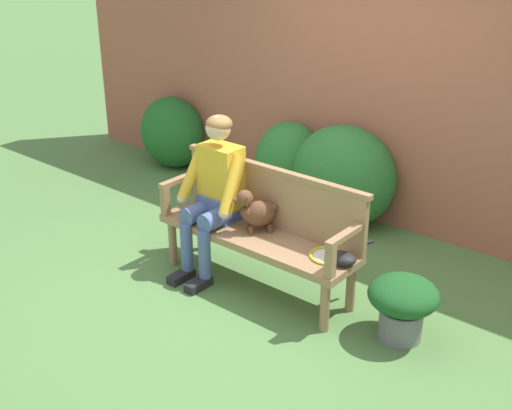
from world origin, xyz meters
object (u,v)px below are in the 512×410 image
(dog_on_bench, at_px, (255,211))
(tennis_racket, at_px, (332,255))
(baseball_glove, at_px, (342,258))
(person_seated, at_px, (215,189))
(potted_plant, at_px, (403,303))
(garden_bench, at_px, (256,241))

(dog_on_bench, height_order, tennis_racket, dog_on_bench)
(dog_on_bench, distance_m, baseball_glove, 0.82)
(tennis_racket, relative_size, baseball_glove, 2.64)
(person_seated, relative_size, potted_plant, 2.69)
(person_seated, bearing_deg, potted_plant, 3.69)
(dog_on_bench, height_order, baseball_glove, dog_on_bench)
(garden_bench, distance_m, tennis_racket, 0.67)
(baseball_glove, distance_m, potted_plant, 0.52)
(dog_on_bench, height_order, potted_plant, dog_on_bench)
(person_seated, xyz_separation_m, baseball_glove, (1.20, 0.03, -0.23))
(garden_bench, xyz_separation_m, tennis_racket, (0.66, 0.08, 0.07))
(garden_bench, bearing_deg, tennis_racket, 6.94)
(potted_plant, bearing_deg, baseball_glove, -170.86)
(person_seated, height_order, baseball_glove, person_seated)
(person_seated, relative_size, tennis_racket, 2.29)
(potted_plant, bearing_deg, dog_on_bench, -177.06)
(garden_bench, relative_size, person_seated, 1.29)
(baseball_glove, bearing_deg, dog_on_bench, 167.80)
(garden_bench, bearing_deg, dog_on_bench, 134.72)
(dog_on_bench, distance_m, potted_plant, 1.32)
(tennis_racket, height_order, potted_plant, tennis_racket)
(dog_on_bench, xyz_separation_m, potted_plant, (1.27, 0.07, -0.36))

